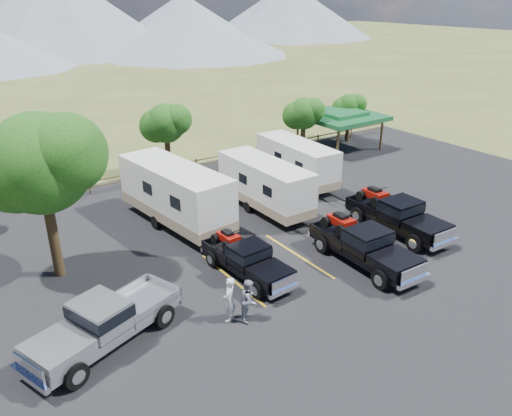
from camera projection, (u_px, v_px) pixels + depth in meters
ground at (384, 278)px, 23.49m from camera, size 320.00×320.00×0.00m
asphalt_lot at (340, 253)px, 25.75m from camera, size 44.00×34.00×0.04m
stall_lines at (327, 245)px, 26.49m from camera, size 12.12×5.50×0.01m
tree_big_nw at (39, 163)px, 21.53m from camera, size 5.54×5.18×7.84m
tree_ne_a at (303, 114)px, 39.61m from camera, size 3.11×2.92×4.76m
tree_ne_b at (349, 107)px, 43.64m from camera, size 2.77×2.59×4.27m
tree_north at (165, 124)px, 35.25m from camera, size 3.46×3.24×5.25m
rail_fence at (219, 159)px, 38.25m from camera, size 36.12×0.12×1.00m
pavilion at (340, 116)px, 41.98m from camera, size 6.20×6.20×3.22m
rig_left at (246, 258)px, 23.40m from camera, size 2.20×5.58×1.83m
rig_center at (363, 244)px, 24.37m from camera, size 2.40×6.42×2.13m
rig_right at (396, 214)px, 27.65m from camera, size 2.40×6.51×2.16m
trailer_left at (176, 195)px, 28.16m from camera, size 3.54×10.11×3.50m
trailer_center at (265, 185)px, 30.18m from camera, size 2.37×8.80×3.06m
trailer_right at (297, 162)px, 34.38m from camera, size 2.52×8.57×2.97m
pickup_silver at (105, 321)px, 18.72m from camera, size 6.77×4.12×1.94m
person_a at (229, 299)px, 20.09m from camera, size 0.85×0.82×1.96m
person_b at (249, 300)px, 20.18m from camera, size 1.13×1.10×1.83m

